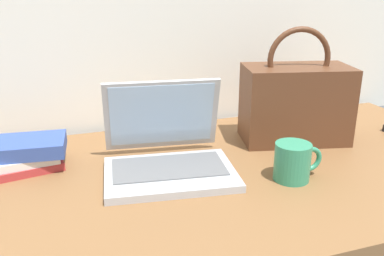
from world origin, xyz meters
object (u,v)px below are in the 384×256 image
at_px(laptop, 167,152).
at_px(handbag, 295,102).
at_px(book_stack, 24,154).
at_px(coffee_mug, 293,161).

xyz_separation_m(laptop, handbag, (0.41, 0.08, 0.07)).
bearing_deg(book_stack, coffee_mug, -24.11).
xyz_separation_m(laptop, book_stack, (-0.34, 0.12, -0.01)).
bearing_deg(handbag, book_stack, 176.86).
height_order(laptop, coffee_mug, laptop).
relative_size(laptop, handbag, 1.03).
xyz_separation_m(laptop, coffee_mug, (0.27, -0.15, 0.00)).
distance_m(coffee_mug, handbag, 0.28).
bearing_deg(book_stack, laptop, -19.43).
bearing_deg(laptop, coffee_mug, -29.58).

